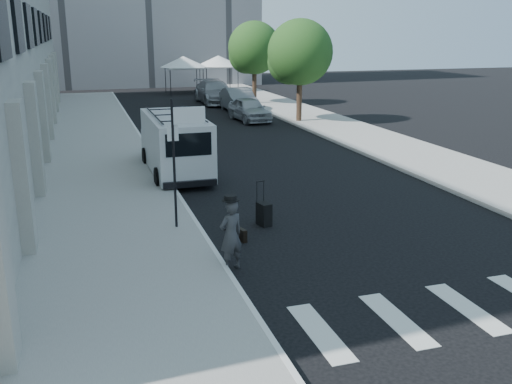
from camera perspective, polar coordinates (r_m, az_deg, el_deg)
ground at (r=13.71m, az=5.24°, el=-7.22°), size 120.00×120.00×0.00m
sidewalk_left at (r=28.13m, az=-15.66°, el=4.47°), size 4.50×48.00×0.15m
sidewalk_right at (r=34.95m, az=6.45°, el=7.10°), size 4.00×56.00×0.15m
sign_pole at (r=15.28m, az=-7.43°, el=5.53°), size 1.03×0.07×3.50m
tree_near at (r=34.14m, az=4.17°, el=13.53°), size 3.80×3.83×6.03m
tree_far at (r=42.64m, az=-0.36°, el=14.04°), size 3.80×3.83×6.03m
tent_left at (r=50.48m, az=-7.26°, el=12.77°), size 4.00×4.00×3.20m
tent_right at (r=51.63m, az=-3.78°, el=12.93°), size 4.00×4.00×3.20m
businessman at (r=13.09m, az=-2.52°, el=-4.36°), size 0.72×0.60×1.68m
briefcase at (r=15.07m, az=-1.50°, el=-4.28°), size 0.23×0.46×0.34m
suitcase at (r=16.19m, az=0.80°, el=-2.21°), size 0.38×0.51×1.27m
cargo_van at (r=22.15m, az=-8.13°, el=4.81°), size 2.15×5.98×2.25m
parked_car_a at (r=35.03m, az=-0.69°, el=8.27°), size 1.97×4.29×1.42m
parked_car_b at (r=39.01m, az=-1.74°, el=9.17°), size 1.75×4.86×1.59m
parked_car_c at (r=43.69m, az=-4.13°, el=9.93°), size 2.41×5.86×1.70m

